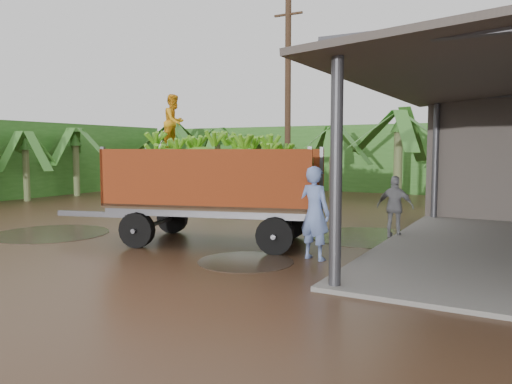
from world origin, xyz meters
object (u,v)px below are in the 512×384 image
Objects in this scene: banana_trailer at (217,182)px; man_blue at (315,213)px; utility_pole at (288,103)px; man_grey at (395,207)px.

man_blue is (2.84, -0.60, -0.52)m from banana_trailer.
utility_pole is (-1.84, 7.92, 2.65)m from banana_trailer.
banana_trailer is 3.58× the size of man_blue.
utility_pole is at bearing -45.03° from man_grey.
man_grey is (0.84, 3.47, -0.17)m from man_blue.
man_grey is at bearing -42.41° from utility_pole.
man_grey is at bearing -89.89° from man_blue.
utility_pole reaches higher than banana_trailer.
man_grey is 8.19m from utility_pole.
banana_trailer reaches higher than man_blue.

